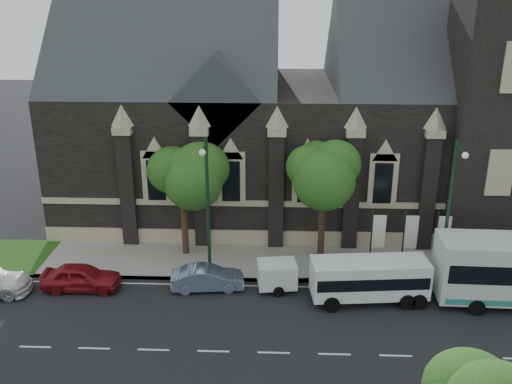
{
  "coord_description": "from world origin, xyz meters",
  "views": [
    {
      "loc": [
        0.05,
        -23.47,
        17.31
      ],
      "look_at": [
        -1.11,
        6.0,
        6.25
      ],
      "focal_mm": 39.77,
      "sensor_mm": 36.0,
      "label": 1
    }
  ],
  "objects_px": {
    "shuttle_bus": "(370,278)",
    "street_lamp_near": "(450,207)",
    "banner_flag_center": "(408,235)",
    "tree_walk_left": "(186,173)",
    "tree_walk_right": "(327,173)",
    "banner_flag_left": "(376,235)",
    "car_far_red": "(81,277)",
    "sedan": "(208,278)",
    "street_lamp_mid": "(207,203)",
    "banner_flag_right": "(441,236)",
    "box_trailer": "(277,274)"
  },
  "relations": [
    {
      "from": "shuttle_bus",
      "to": "street_lamp_near",
      "type": "bearing_deg",
      "value": 17.64
    },
    {
      "from": "banner_flag_center",
      "to": "shuttle_bus",
      "type": "bearing_deg",
      "value": -126.76
    },
    {
      "from": "tree_walk_left",
      "to": "banner_flag_center",
      "type": "xyz_separation_m",
      "value": [
        14.08,
        -1.7,
        -3.35
      ]
    },
    {
      "from": "tree_walk_left",
      "to": "tree_walk_right",
      "type": "bearing_deg",
      "value": 0.06
    },
    {
      "from": "banner_flag_left",
      "to": "car_far_red",
      "type": "relative_size",
      "value": 0.86
    },
    {
      "from": "tree_walk_left",
      "to": "car_far_red",
      "type": "height_order",
      "value": "tree_walk_left"
    },
    {
      "from": "tree_walk_left",
      "to": "shuttle_bus",
      "type": "distance_m",
      "value": 13.21
    },
    {
      "from": "tree_walk_left",
      "to": "sedan",
      "type": "relative_size",
      "value": 1.77
    },
    {
      "from": "sedan",
      "to": "car_far_red",
      "type": "relative_size",
      "value": 0.93
    },
    {
      "from": "banner_flag_center",
      "to": "shuttle_bus",
      "type": "distance_m",
      "value": 4.93
    },
    {
      "from": "banner_flag_center",
      "to": "shuttle_bus",
      "type": "height_order",
      "value": "banner_flag_center"
    },
    {
      "from": "sedan",
      "to": "tree_walk_left",
      "type": "bearing_deg",
      "value": 14.56
    },
    {
      "from": "sedan",
      "to": "street_lamp_mid",
      "type": "bearing_deg",
      "value": -6.68
    },
    {
      "from": "street_lamp_near",
      "to": "car_far_red",
      "type": "xyz_separation_m",
      "value": [
        -21.49,
        -1.33,
        -4.32
      ]
    },
    {
      "from": "tree_walk_right",
      "to": "street_lamp_near",
      "type": "xyz_separation_m",
      "value": [
        6.79,
        -3.62,
        -0.71
      ]
    },
    {
      "from": "street_lamp_near",
      "to": "banner_flag_right",
      "type": "distance_m",
      "value": 3.34
    },
    {
      "from": "tree_walk_right",
      "to": "banner_flag_left",
      "type": "distance_m",
      "value": 4.92
    },
    {
      "from": "tree_walk_right",
      "to": "street_lamp_near",
      "type": "relative_size",
      "value": 0.87
    },
    {
      "from": "tree_walk_right",
      "to": "banner_flag_center",
      "type": "distance_m",
      "value": 6.36
    },
    {
      "from": "tree_walk_left",
      "to": "sedan",
      "type": "distance_m",
      "value": 7.06
    },
    {
      "from": "box_trailer",
      "to": "car_far_red",
      "type": "height_order",
      "value": "box_trailer"
    },
    {
      "from": "shuttle_bus",
      "to": "box_trailer",
      "type": "xyz_separation_m",
      "value": [
        -5.26,
        1.08,
        -0.49
      ]
    },
    {
      "from": "tree_walk_right",
      "to": "banner_flag_left",
      "type": "xyz_separation_m",
      "value": [
        3.08,
        -1.71,
        -3.43
      ]
    },
    {
      "from": "street_lamp_near",
      "to": "shuttle_bus",
      "type": "height_order",
      "value": "street_lamp_near"
    },
    {
      "from": "banner_flag_right",
      "to": "banner_flag_left",
      "type": "bearing_deg",
      "value": 180.0
    },
    {
      "from": "tree_walk_right",
      "to": "shuttle_bus",
      "type": "height_order",
      "value": "tree_walk_right"
    },
    {
      "from": "tree_walk_right",
      "to": "banner_flag_right",
      "type": "bearing_deg",
      "value": -13.6
    },
    {
      "from": "banner_flag_right",
      "to": "car_far_red",
      "type": "height_order",
      "value": "banner_flag_right"
    },
    {
      "from": "street_lamp_near",
      "to": "banner_flag_left",
      "type": "distance_m",
      "value": 4.99
    },
    {
      "from": "sedan",
      "to": "car_far_red",
      "type": "distance_m",
      "value": 7.49
    },
    {
      "from": "tree_walk_right",
      "to": "street_lamp_near",
      "type": "bearing_deg",
      "value": -28.06
    },
    {
      "from": "tree_walk_right",
      "to": "sedan",
      "type": "bearing_deg",
      "value": -147.27
    },
    {
      "from": "sedan",
      "to": "box_trailer",
      "type": "bearing_deg",
      "value": -94.97
    },
    {
      "from": "tree_walk_right",
      "to": "car_far_red",
      "type": "bearing_deg",
      "value": -161.39
    },
    {
      "from": "tree_walk_right",
      "to": "street_lamp_mid",
      "type": "xyz_separation_m",
      "value": [
        -7.21,
        -3.62,
        -0.71
      ]
    },
    {
      "from": "street_lamp_mid",
      "to": "banner_flag_center",
      "type": "bearing_deg",
      "value": 8.82
    },
    {
      "from": "tree_walk_right",
      "to": "banner_flag_right",
      "type": "distance_m",
      "value": 8.05
    },
    {
      "from": "tree_walk_right",
      "to": "shuttle_bus",
      "type": "bearing_deg",
      "value": -68.74
    },
    {
      "from": "street_lamp_mid",
      "to": "banner_flag_right",
      "type": "distance_m",
      "value": 14.67
    },
    {
      "from": "street_lamp_near",
      "to": "street_lamp_mid",
      "type": "distance_m",
      "value": 14.0
    },
    {
      "from": "sedan",
      "to": "car_far_red",
      "type": "bearing_deg",
      "value": 85.73
    },
    {
      "from": "street_lamp_mid",
      "to": "banner_flag_right",
      "type": "bearing_deg",
      "value": 7.6
    },
    {
      "from": "banner_flag_right",
      "to": "shuttle_bus",
      "type": "bearing_deg",
      "value": -141.61
    },
    {
      "from": "tree_walk_right",
      "to": "banner_flag_right",
      "type": "xyz_separation_m",
      "value": [
        7.08,
        -1.71,
        -3.43
      ]
    },
    {
      "from": "banner_flag_right",
      "to": "box_trailer",
      "type": "distance_m",
      "value": 10.64
    },
    {
      "from": "box_trailer",
      "to": "car_far_red",
      "type": "xyz_separation_m",
      "value": [
        -11.61,
        -0.44,
        -0.2
      ]
    },
    {
      "from": "box_trailer",
      "to": "sedan",
      "type": "distance_m",
      "value": 4.13
    },
    {
      "from": "banner_flag_left",
      "to": "box_trailer",
      "type": "height_order",
      "value": "banner_flag_left"
    },
    {
      "from": "street_lamp_near",
      "to": "box_trailer",
      "type": "xyz_separation_m",
      "value": [
        -9.88,
        -0.89,
        -4.12
      ]
    },
    {
      "from": "car_far_red",
      "to": "tree_walk_left",
      "type": "bearing_deg",
      "value": -49.8
    }
  ]
}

